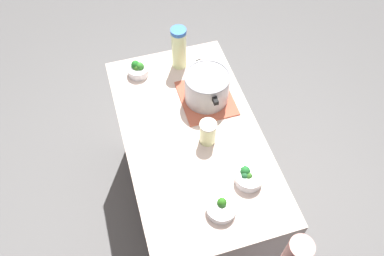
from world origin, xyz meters
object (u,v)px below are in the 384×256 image
at_px(broccoli_bowl_front, 221,208).
at_px(broccoli_bowl_back, 248,177).
at_px(broccoli_bowl_center, 138,69).
at_px(mason_jar, 208,132).
at_px(lemonade_pitcher, 179,48).
at_px(cooking_pot, 207,87).

distance_m(broccoli_bowl_front, broccoli_bowl_back, 0.20).
bearing_deg(broccoli_bowl_center, broccoli_bowl_front, 11.09).
bearing_deg(broccoli_bowl_back, broccoli_bowl_front, -57.87).
bearing_deg(broccoli_bowl_back, mason_jar, -157.71).
bearing_deg(lemonade_pitcher, cooking_pot, 13.91).
bearing_deg(broccoli_bowl_front, broccoli_bowl_back, 122.13).
distance_m(cooking_pot, broccoli_bowl_front, 0.67).
bearing_deg(mason_jar, broccoli_bowl_front, -8.48).
height_order(lemonade_pitcher, broccoli_bowl_back, lemonade_pitcher).
distance_m(mason_jar, broccoli_bowl_front, 0.39).
xyz_separation_m(mason_jar, broccoli_bowl_back, (0.28, 0.11, -0.04)).
bearing_deg(broccoli_bowl_front, lemonade_pitcher, 176.12).
distance_m(broccoli_bowl_center, broccoli_bowl_back, 0.91).
relative_size(lemonade_pitcher, broccoli_bowl_front, 1.95).
bearing_deg(mason_jar, broccoli_bowl_back, 22.29).
height_order(lemonade_pitcher, broccoli_bowl_center, lemonade_pitcher).
relative_size(mason_jar, broccoli_bowl_back, 1.07).
xyz_separation_m(mason_jar, broccoli_bowl_center, (-0.56, -0.24, -0.04)).
bearing_deg(cooking_pot, broccoli_bowl_back, 3.54).
bearing_deg(broccoli_bowl_center, mason_jar, 23.38).
relative_size(cooking_pot, lemonade_pitcher, 1.18).
relative_size(mason_jar, broccoli_bowl_front, 1.03).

